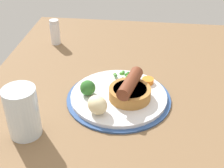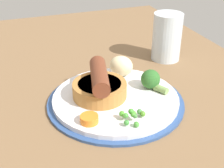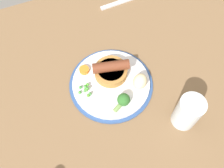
% 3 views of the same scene
% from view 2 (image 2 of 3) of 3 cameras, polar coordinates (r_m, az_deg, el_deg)
% --- Properties ---
extents(dining_table, '(1.10, 0.80, 0.03)m').
position_cam_2_polar(dining_table, '(0.62, -4.41, -3.36)').
color(dining_table, brown).
rests_on(dining_table, ground).
extents(dinner_plate, '(0.25, 0.25, 0.01)m').
position_cam_2_polar(dinner_plate, '(0.58, 0.66, -2.95)').
color(dinner_plate, '#2D4C84').
rests_on(dinner_plate, dining_table).
extents(sausage_pudding, '(0.11, 0.10, 0.06)m').
position_cam_2_polar(sausage_pudding, '(0.57, -2.29, -0.34)').
color(sausage_pudding, '#AD7538').
rests_on(sausage_pudding, dinner_plate).
extents(pea_pile, '(0.04, 0.04, 0.02)m').
position_cam_2_polar(pea_pile, '(0.51, 3.82, -5.77)').
color(pea_pile, '#488B34').
rests_on(pea_pile, dinner_plate).
extents(broccoli_floret_near, '(0.06, 0.04, 0.04)m').
position_cam_2_polar(broccoli_floret_near, '(0.60, 7.21, 0.75)').
color(broccoli_floret_near, '#2D6628').
rests_on(broccoli_floret_near, dinner_plate).
extents(potato_chunk_0, '(0.06, 0.06, 0.04)m').
position_cam_2_polar(potato_chunk_0, '(0.64, 1.68, 3.31)').
color(potato_chunk_0, beige).
rests_on(potato_chunk_0, dinner_plate).
extents(carrot_slice_1, '(0.04, 0.04, 0.01)m').
position_cam_2_polar(carrot_slice_1, '(0.51, -4.18, -6.40)').
color(carrot_slice_1, orange).
rests_on(carrot_slice_1, dinner_plate).
extents(drinking_glass, '(0.07, 0.07, 0.11)m').
position_cam_2_polar(drinking_glass, '(0.75, 10.01, 8.49)').
color(drinking_glass, silver).
rests_on(drinking_glass, dining_table).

